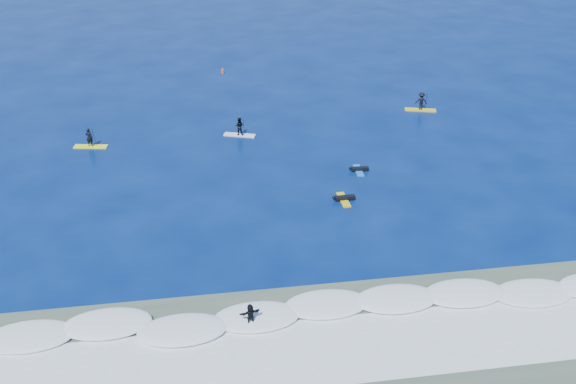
{
  "coord_description": "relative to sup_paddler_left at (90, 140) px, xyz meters",
  "views": [
    {
      "loc": [
        -5.32,
        -37.27,
        23.15
      ],
      "look_at": [
        0.67,
        2.81,
        0.6
      ],
      "focal_mm": 40.0,
      "sensor_mm": 36.0,
      "label": 1
    }
  ],
  "objects": [
    {
      "name": "whitewater",
      "position": [
        14.61,
        -27.12,
        -0.62
      ],
      "size": [
        34.0,
        5.0,
        0.02
      ],
      "primitive_type": "cube",
      "color": "silver",
      "rests_on": "ground"
    },
    {
      "name": "sup_paddler_left",
      "position": [
        0.0,
        0.0,
        0.0
      ],
      "size": [
        2.9,
        1.18,
        1.98
      ],
      "rotation": [
        0.0,
        0.0,
        -0.17
      ],
      "color": "#FBFB1B",
      "rests_on": "ground"
    },
    {
      "name": "sup_paddler_center",
      "position": [
        12.72,
        0.52,
        0.11
      ],
      "size": [
        2.85,
        1.55,
        1.95
      ],
      "rotation": [
        0.0,
        0.0,
        -0.33
      ],
      "color": "white",
      "rests_on": "ground"
    },
    {
      "name": "breaking_wave",
      "position": [
        14.61,
        -24.12,
        -0.62
      ],
      "size": [
        40.0,
        6.0,
        0.3
      ],
      "primitive_type": "cube",
      "color": "white",
      "rests_on": "ground"
    },
    {
      "name": "sup_paddler_right",
      "position": [
        30.45,
        3.89,
        0.19
      ],
      "size": [
        3.05,
        1.5,
        2.08
      ],
      "rotation": [
        0.0,
        0.0,
        -0.27
      ],
      "color": "yellow",
      "rests_on": "ground"
    },
    {
      "name": "marker_buoy",
      "position": [
        12.26,
        17.72,
        -0.33
      ],
      "size": [
        0.27,
        0.27,
        0.65
      ],
      "rotation": [
        0.0,
        0.0,
        0.07
      ],
      "color": "#F35615",
      "rests_on": "ground"
    },
    {
      "name": "shallow_water",
      "position": [
        14.61,
        -28.12,
        -0.61
      ],
      "size": [
        90.0,
        13.0,
        0.01
      ],
      "primitive_type": "cube",
      "color": "#3B5042",
      "rests_on": "ground"
    },
    {
      "name": "prone_paddler_far",
      "position": [
        21.45,
        -7.71,
        -0.48
      ],
      "size": [
        1.6,
        2.03,
        0.42
      ],
      "rotation": [
        0.0,
        0.0,
        1.52
      ],
      "color": "blue",
      "rests_on": "ground"
    },
    {
      "name": "wave_surfer",
      "position": [
        11.24,
        -24.74,
        0.15
      ],
      "size": [
        1.91,
        0.91,
        1.34
      ],
      "rotation": [
        0.0,
        0.0,
        0.23
      ],
      "color": "silver",
      "rests_on": "breaking_wave"
    },
    {
      "name": "prone_paddler_near",
      "position": [
        19.25,
        -12.07,
        -0.47
      ],
      "size": [
        1.7,
        2.16,
        0.45
      ],
      "rotation": [
        0.0,
        0.0,
        1.6
      ],
      "color": "gold",
      "rests_on": "ground"
    },
    {
      "name": "ground",
      "position": [
        14.61,
        -14.12,
        -0.62
      ],
      "size": [
        160.0,
        160.0,
        0.0
      ],
      "primitive_type": "plane",
      "color": "#04174A",
      "rests_on": "ground"
    }
  ]
}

